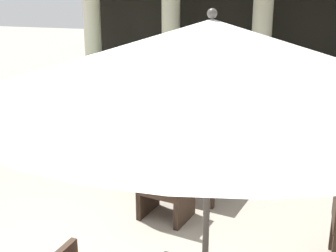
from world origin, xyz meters
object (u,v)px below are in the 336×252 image
patio_table_near_foreground (196,150)px  patio_chair_near_foreground_west (139,154)px  patio_chair_near_foreground_south (165,190)px  patio_chair_near_foreground_north (220,145)px  patio_umbrella_mid_left (211,59)px

patio_table_near_foreground → patio_chair_near_foreground_west: bearing=173.9°
patio_table_near_foreground → patio_chair_near_foreground_south: size_ratio=1.22×
patio_chair_near_foreground_north → patio_chair_near_foreground_west: 1.40m
patio_chair_near_foreground_north → patio_chair_near_foreground_south: bearing=90.0°
patio_chair_near_foreground_west → patio_umbrella_mid_left: bearing=38.0°
patio_table_near_foreground → patio_chair_near_foreground_south: 1.02m
patio_chair_near_foreground_west → patio_umbrella_mid_left: size_ratio=0.30×
patio_chair_near_foreground_west → patio_table_near_foreground: bearing=90.0°
patio_chair_near_foreground_north → patio_chair_near_foreground_south: 1.99m
patio_chair_near_foreground_west → patio_chair_near_foreground_south: (0.88, -1.09, 0.01)m
patio_chair_near_foreground_north → patio_table_near_foreground: bearing=90.0°
patio_table_near_foreground → patio_chair_near_foreground_west: size_ratio=1.22×
patio_chair_near_foreground_south → patio_umbrella_mid_left: (1.23, -2.29, 2.07)m
patio_chair_near_foreground_west → patio_umbrella_mid_left: patio_umbrella_mid_left is taller
patio_table_near_foreground → patio_chair_near_foreground_north: patio_chair_near_foreground_north is taller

